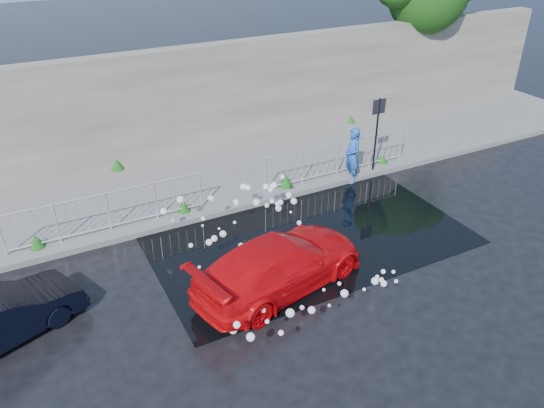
{
  "coord_description": "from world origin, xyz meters",
  "views": [
    {
      "loc": [
        -5.67,
        -8.91,
        7.54
      ],
      "look_at": [
        -0.36,
        1.29,
        1.0
      ],
      "focal_mm": 35.0,
      "sensor_mm": 36.0,
      "label": 1
    }
  ],
  "objects": [
    {
      "name": "sign_post",
      "position": [
        4.2,
        3.1,
        1.72
      ],
      "size": [
        0.45,
        0.06,
        2.5
      ],
      "color": "black",
      "rests_on": "ground"
    },
    {
      "name": "person",
      "position": [
        3.29,
        3.0,
        0.87
      ],
      "size": [
        0.49,
        0.68,
        1.75
      ],
      "primitive_type": "imported",
      "rotation": [
        0.0,
        0.0,
        -1.68
      ],
      "color": "blue",
      "rests_on": "ground"
    },
    {
      "name": "weeds",
      "position": [
        -0.34,
        4.43,
        0.32
      ],
      "size": [
        12.17,
        3.93,
        0.42
      ],
      "color": "#144211",
      "rests_on": "pavement"
    },
    {
      "name": "retaining_wall",
      "position": [
        0.0,
        7.2,
        1.9
      ],
      "size": [
        30.0,
        0.6,
        3.5
      ],
      "primitive_type": "cube",
      "color": "#59564B",
      "rests_on": "pavement"
    },
    {
      "name": "railing_left",
      "position": [
        -4.0,
        3.35,
        0.74
      ],
      "size": [
        5.05,
        0.05,
        1.1
      ],
      "color": "silver",
      "rests_on": "pavement"
    },
    {
      "name": "puddle",
      "position": [
        0.5,
        1.0,
        0.01
      ],
      "size": [
        8.0,
        5.0,
        0.01
      ],
      "primitive_type": "cube",
      "color": "black",
      "rests_on": "ground"
    },
    {
      "name": "red_car",
      "position": [
        -1.12,
        -0.55,
        0.61
      ],
      "size": [
        4.48,
        2.65,
        1.22
      ],
      "primitive_type": "imported",
      "rotation": [
        0.0,
        0.0,
        1.81
      ],
      "color": "red",
      "rests_on": "ground"
    },
    {
      "name": "water_spray",
      "position": [
        -0.94,
        0.58,
        0.77
      ],
      "size": [
        3.61,
        5.57,
        1.03
      ],
      "color": "white",
      "rests_on": "ground"
    },
    {
      "name": "pavement",
      "position": [
        0.0,
        5.0,
        0.07
      ],
      "size": [
        30.0,
        4.0,
        0.15
      ],
      "primitive_type": "cube",
      "color": "#63635F",
      "rests_on": "ground"
    },
    {
      "name": "curb",
      "position": [
        0.0,
        3.0,
        0.08
      ],
      "size": [
        30.0,
        0.25,
        0.16
      ],
      "primitive_type": "cube",
      "color": "#63635F",
      "rests_on": "ground"
    },
    {
      "name": "ground",
      "position": [
        0.0,
        0.0,
        0.0
      ],
      "size": [
        90.0,
        90.0,
        0.0
      ],
      "primitive_type": "plane",
      "color": "black",
      "rests_on": "ground"
    },
    {
      "name": "railing_right",
      "position": [
        3.0,
        3.35,
        0.74
      ],
      "size": [
        5.05,
        0.05,
        1.1
      ],
      "color": "silver",
      "rests_on": "pavement"
    }
  ]
}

